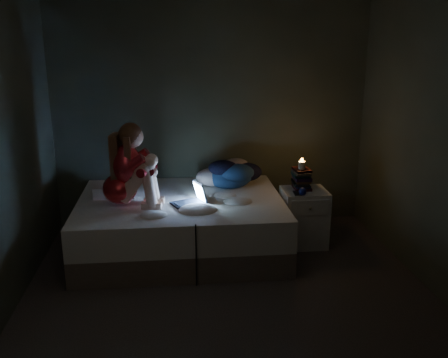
{
  "coord_description": "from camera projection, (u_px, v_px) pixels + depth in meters",
  "views": [
    {
      "loc": [
        -0.45,
        -3.74,
        2.19
      ],
      "look_at": [
        0.05,
        1.0,
        0.8
      ],
      "focal_mm": 39.53,
      "sensor_mm": 36.0,
      "label": 1
    }
  ],
  "objects": [
    {
      "name": "floor",
      "position": [
        230.0,
        302.0,
        4.23
      ],
      "size": [
        3.6,
        3.8,
        0.02
      ],
      "primitive_type": "cube",
      "color": "#262322",
      "rests_on": "ground"
    },
    {
      "name": "wall_back",
      "position": [
        211.0,
        116.0,
        5.69
      ],
      "size": [
        3.6,
        0.02,
        2.6
      ],
      "primitive_type": "cube",
      "color": "#2F342A",
      "rests_on": "ground"
    },
    {
      "name": "wall_front",
      "position": [
        285.0,
        259.0,
        2.04
      ],
      "size": [
        3.6,
        0.02,
        2.6
      ],
      "primitive_type": "cube",
      "color": "#2F342A",
      "rests_on": "ground"
    },
    {
      "name": "bed",
      "position": [
        181.0,
        225.0,
        5.16
      ],
      "size": [
        2.09,
        1.56,
        0.57
      ],
      "primitive_type": null,
      "color": "silver",
      "rests_on": "ground"
    },
    {
      "name": "pillow",
      "position": [
        115.0,
        190.0,
        5.17
      ],
      "size": [
        0.42,
        0.3,
        0.12
      ],
      "primitive_type": "cube",
      "color": "silver",
      "rests_on": "bed"
    },
    {
      "name": "woman",
      "position": [
        119.0,
        165.0,
        4.76
      ],
      "size": [
        0.55,
        0.4,
        0.83
      ],
      "primitive_type": null,
      "rotation": [
        0.0,
        0.0,
        -0.13
      ],
      "color": "maroon",
      "rests_on": "bed"
    },
    {
      "name": "laptop",
      "position": [
        188.0,
        194.0,
        4.88
      ],
      "size": [
        0.38,
        0.33,
        0.22
      ],
      "primitive_type": null,
      "rotation": [
        0.0,
        0.0,
        0.4
      ],
      "color": "black",
      "rests_on": "bed"
    },
    {
      "name": "clothes_pile",
      "position": [
        229.0,
        172.0,
        5.47
      ],
      "size": [
        0.62,
        0.54,
        0.32
      ],
      "primitive_type": null,
      "rotation": [
        0.0,
        0.0,
        0.25
      ],
      "color": "navy",
      "rests_on": "bed"
    },
    {
      "name": "nightstand",
      "position": [
        304.0,
        217.0,
        5.3
      ],
      "size": [
        0.47,
        0.41,
        0.62
      ],
      "primitive_type": "cube",
      "rotation": [
        0.0,
        0.0,
        0.01
      ],
      "color": "silver",
      "rests_on": "ground"
    },
    {
      "name": "book_stack",
      "position": [
        301.0,
        178.0,
        5.23
      ],
      "size": [
        0.19,
        0.25,
        0.24
      ],
      "primitive_type": null,
      "color": "black",
      "rests_on": "nightstand"
    },
    {
      "name": "candle",
      "position": [
        302.0,
        163.0,
        5.19
      ],
      "size": [
        0.07,
        0.07,
        0.08
      ],
      "primitive_type": "cylinder",
      "color": "beige",
      "rests_on": "book_stack"
    },
    {
      "name": "phone",
      "position": [
        297.0,
        193.0,
        5.1
      ],
      "size": [
        0.08,
        0.15,
        0.01
      ],
      "primitive_type": "cube",
      "rotation": [
        0.0,
        0.0,
        -0.08
      ],
      "color": "black",
      "rests_on": "nightstand"
    },
    {
      "name": "blue_orb",
      "position": [
        302.0,
        192.0,
        5.04
      ],
      "size": [
        0.08,
        0.08,
        0.08
      ],
      "primitive_type": "sphere",
      "color": "#0A1355",
      "rests_on": "nightstand"
    }
  ]
}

